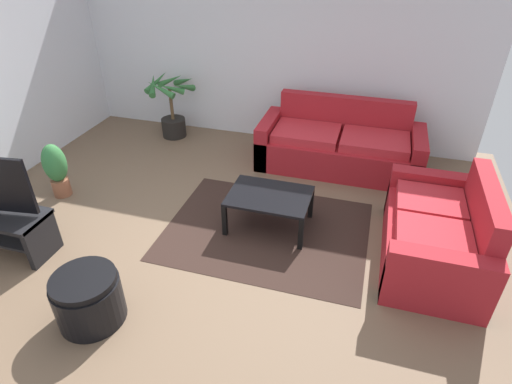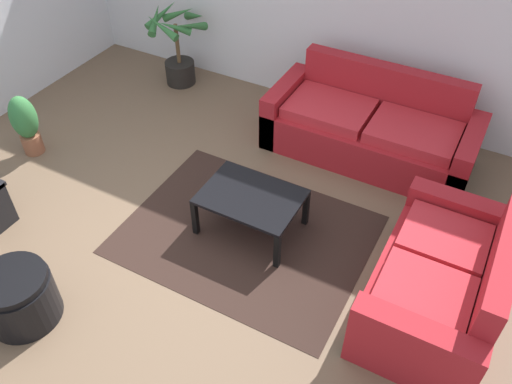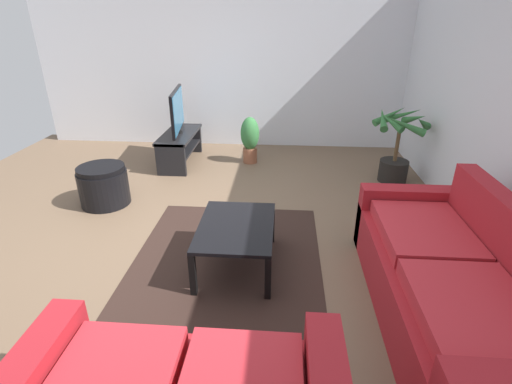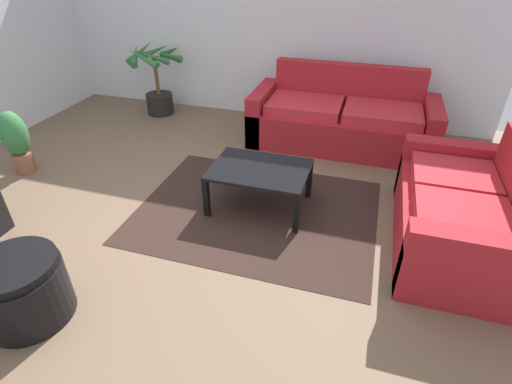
{
  "view_description": "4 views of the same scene",
  "coord_description": "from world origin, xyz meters",
  "px_view_note": "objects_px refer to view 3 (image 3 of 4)",
  "views": [
    {
      "loc": [
        1.49,
        -2.98,
        2.88
      ],
      "look_at": [
        0.48,
        0.45,
        0.58
      ],
      "focal_mm": 29.33,
      "sensor_mm": 36.0,
      "label": 1
    },
    {
      "loc": [
        2.23,
        -2.29,
        3.59
      ],
      "look_at": [
        0.58,
        0.76,
        0.41
      ],
      "focal_mm": 36.94,
      "sensor_mm": 36.0,
      "label": 2
    },
    {
      "loc": [
        3.36,
        1.07,
        2.03
      ],
      "look_at": [
        0.34,
        0.84,
        0.62
      ],
      "focal_mm": 26.66,
      "sensor_mm": 36.0,
      "label": 3
    },
    {
      "loc": [
        1.44,
        -2.3,
        2.17
      ],
      "look_at": [
        0.64,
        0.31,
        0.4
      ],
      "focal_mm": 27.58,
      "sensor_mm": 36.0,
      "label": 4
    }
  ],
  "objects_px": {
    "coffee_table": "(236,230)",
    "potted_palm": "(397,149)",
    "tv_stand": "(180,143)",
    "potted_plant_small": "(250,138)",
    "couch_main": "(452,287)",
    "ottoman": "(104,185)",
    "tv": "(177,111)"
  },
  "relations": [
    {
      "from": "potted_plant_small",
      "to": "coffee_table",
      "type": "bearing_deg",
      "value": 2.57
    },
    {
      "from": "couch_main",
      "to": "potted_plant_small",
      "type": "bearing_deg",
      "value": -151.95
    },
    {
      "from": "potted_palm",
      "to": "potted_plant_small",
      "type": "xyz_separation_m",
      "value": [
        -0.58,
        -1.98,
        -0.08
      ]
    },
    {
      "from": "coffee_table",
      "to": "ottoman",
      "type": "relative_size",
      "value": 1.57
    },
    {
      "from": "tv_stand",
      "to": "potted_plant_small",
      "type": "xyz_separation_m",
      "value": [
        -0.1,
        1.04,
        0.07
      ]
    },
    {
      "from": "couch_main",
      "to": "ottoman",
      "type": "distance_m",
      "value": 3.71
    },
    {
      "from": "tv_stand",
      "to": "potted_palm",
      "type": "distance_m",
      "value": 3.07
    },
    {
      "from": "tv_stand",
      "to": "tv",
      "type": "distance_m",
      "value": 0.49
    },
    {
      "from": "potted_palm",
      "to": "ottoman",
      "type": "bearing_deg",
      "value": -75.01
    },
    {
      "from": "coffee_table",
      "to": "potted_palm",
      "type": "distance_m",
      "value": 2.79
    },
    {
      "from": "potted_plant_small",
      "to": "couch_main",
      "type": "bearing_deg",
      "value": 28.05
    },
    {
      "from": "potted_palm",
      "to": "tv_stand",
      "type": "bearing_deg",
      "value": -99.04
    },
    {
      "from": "couch_main",
      "to": "tv",
      "type": "bearing_deg",
      "value": -138.55
    },
    {
      "from": "couch_main",
      "to": "potted_plant_small",
      "type": "relative_size",
      "value": 3.12
    },
    {
      "from": "tv_stand",
      "to": "ottoman",
      "type": "xyz_separation_m",
      "value": [
        1.44,
        -0.54,
        -0.07
      ]
    },
    {
      "from": "potted_plant_small",
      "to": "tv",
      "type": "bearing_deg",
      "value": -84.5
    },
    {
      "from": "coffee_table",
      "to": "potted_plant_small",
      "type": "height_order",
      "value": "potted_plant_small"
    },
    {
      "from": "couch_main",
      "to": "ottoman",
      "type": "xyz_separation_m",
      "value": [
        -1.68,
        -3.3,
        -0.07
      ]
    },
    {
      "from": "potted_palm",
      "to": "ottoman",
      "type": "xyz_separation_m",
      "value": [
        0.96,
        -3.57,
        -0.22
      ]
    },
    {
      "from": "coffee_table",
      "to": "potted_plant_small",
      "type": "xyz_separation_m",
      "value": [
        -2.65,
        -0.12,
        0.02
      ]
    },
    {
      "from": "tv_stand",
      "to": "couch_main",
      "type": "bearing_deg",
      "value": 41.49
    },
    {
      "from": "tv",
      "to": "potted_palm",
      "type": "relative_size",
      "value": 1.06
    },
    {
      "from": "ottoman",
      "to": "coffee_table",
      "type": "bearing_deg",
      "value": 56.77
    },
    {
      "from": "tv_stand",
      "to": "coffee_table",
      "type": "bearing_deg",
      "value": 24.47
    },
    {
      "from": "tv",
      "to": "ottoman",
      "type": "distance_m",
      "value": 1.64
    },
    {
      "from": "tv_stand",
      "to": "tv",
      "type": "bearing_deg",
      "value": 97.83
    },
    {
      "from": "coffee_table",
      "to": "tv_stand",
      "type": "bearing_deg",
      "value": -155.53
    },
    {
      "from": "tv",
      "to": "coffee_table",
      "type": "height_order",
      "value": "tv"
    },
    {
      "from": "coffee_table",
      "to": "potted_palm",
      "type": "relative_size",
      "value": 0.9
    },
    {
      "from": "tv_stand",
      "to": "potted_palm",
      "type": "relative_size",
      "value": 1.12
    },
    {
      "from": "potted_plant_small",
      "to": "ottoman",
      "type": "bearing_deg",
      "value": -45.87
    },
    {
      "from": "potted_palm",
      "to": "coffee_table",
      "type": "bearing_deg",
      "value": -41.97
    }
  ]
}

